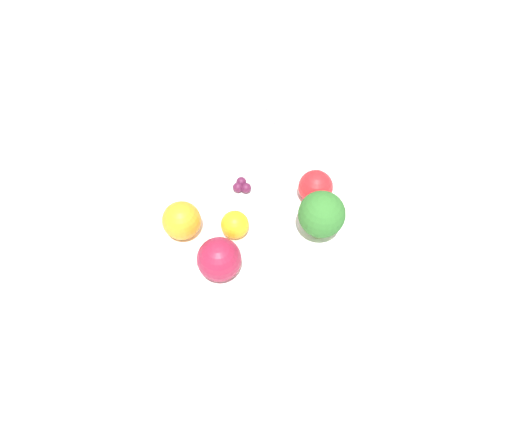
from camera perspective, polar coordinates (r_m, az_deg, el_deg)
ground_plane at (r=0.69m, az=0.00°, el=-3.12°), size 6.00×6.00×0.00m
table_surface at (r=0.68m, az=0.00°, el=-2.68°), size 1.20×1.20×0.02m
bowl at (r=0.66m, az=0.00°, el=-1.39°), size 0.25×0.25×0.04m
broccoli at (r=0.61m, az=7.51°, el=0.20°), size 0.06×0.06×0.07m
apple_red at (r=0.58m, az=-4.24°, el=-4.90°), size 0.05×0.05×0.05m
apple_green at (r=0.65m, az=6.83°, el=3.36°), size 0.05×0.05×0.05m
orange_front at (r=0.62m, az=-2.43°, el=-0.93°), size 0.04×0.04×0.04m
orange_back at (r=0.62m, az=-8.50°, el=-0.45°), size 0.05×0.05×0.05m
grape_cluster at (r=0.67m, az=-1.64°, el=3.53°), size 0.02×0.03×0.01m
napkin at (r=0.82m, az=6.97°, el=11.00°), size 0.16×0.16×0.01m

